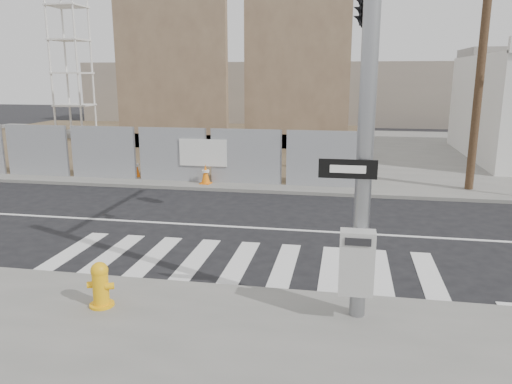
% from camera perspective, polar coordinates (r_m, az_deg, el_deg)
% --- Properties ---
extents(ground, '(100.00, 100.00, 0.00)m').
position_cam_1_polar(ground, '(13.46, 0.41, -4.17)').
color(ground, black).
rests_on(ground, ground).
extents(sidewalk_far, '(50.00, 20.00, 0.12)m').
position_cam_1_polar(sidewalk_far, '(27.03, 5.58, 4.77)').
color(sidewalk_far, slate).
rests_on(sidewalk_far, ground).
extents(signal_pole, '(0.96, 5.87, 7.00)m').
position_cam_1_polar(signal_pole, '(10.63, 12.40, 17.00)').
color(signal_pole, gray).
rests_on(signal_pole, sidewalk_near).
extents(chain_link_fence, '(24.60, 0.04, 2.00)m').
position_cam_1_polar(chain_link_fence, '(21.66, -24.16, 4.39)').
color(chain_link_fence, gray).
rests_on(chain_link_fence, sidewalk_far).
extents(concrete_wall_left, '(6.00, 1.30, 8.00)m').
position_cam_1_polar(concrete_wall_left, '(27.34, -9.53, 11.73)').
color(concrete_wall_left, brown).
rests_on(concrete_wall_left, sidewalk_far).
extents(concrete_wall_right, '(5.50, 1.30, 8.00)m').
position_cam_1_polar(concrete_wall_right, '(26.87, 4.67, 11.84)').
color(concrete_wall_right, brown).
rests_on(concrete_wall_right, sidewalk_far).
extents(utility_pole_right, '(1.60, 0.28, 10.00)m').
position_cam_1_polar(utility_pole_right, '(18.68, 24.59, 15.72)').
color(utility_pole_right, '#4B3523').
rests_on(utility_pole_right, sidewalk_far).
extents(fire_hydrant, '(0.56, 0.56, 0.80)m').
position_cam_1_polar(fire_hydrant, '(9.13, -17.35, -10.06)').
color(fire_hydrant, '#F5AE0D').
rests_on(fire_hydrant, sidewalk_near).
extents(traffic_cone_c, '(0.40, 0.40, 0.77)m').
position_cam_1_polar(traffic_cone_c, '(19.92, -13.61, 2.67)').
color(traffic_cone_c, orange).
rests_on(traffic_cone_c, sidewalk_far).
extents(traffic_cone_d, '(0.42, 0.42, 0.73)m').
position_cam_1_polar(traffic_cone_d, '(18.38, -5.78, 2.04)').
color(traffic_cone_d, orange).
rests_on(traffic_cone_d, sidewalk_far).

